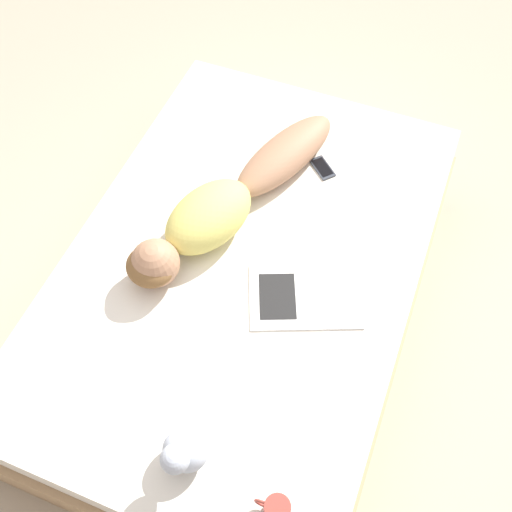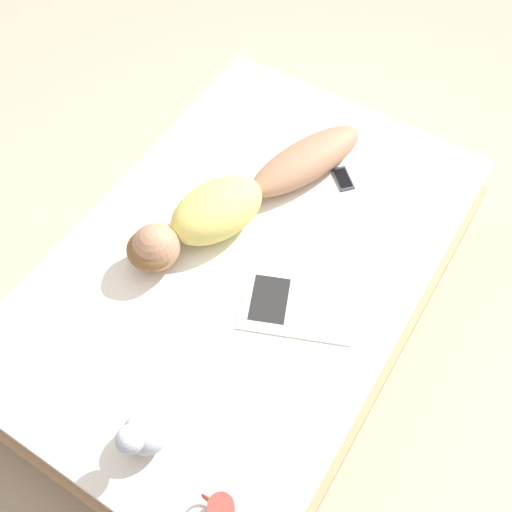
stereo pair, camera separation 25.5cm
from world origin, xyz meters
The scene contains 7 objects.
ground_plane centered at (0.00, 0.00, 0.00)m, with size 12.00×12.00×0.00m, color #B7A88E.
bed centered at (0.00, 0.00, 0.30)m, with size 1.53×2.28×0.61m.
person centered at (0.16, -0.18, 0.71)m, with size 0.64×1.28×0.21m.
open_magazine centered at (-0.31, 0.08, 0.62)m, with size 0.55×0.47×0.01m.
coffee_mug centered at (-0.49, 0.91, 0.66)m, with size 0.13×0.09×0.10m.
cell_phone centered at (-0.16, -0.62, 0.62)m, with size 0.15×0.15×0.01m.
plush_toy centered at (-0.13, 0.87, 0.71)m, with size 0.16×0.18×0.22m.
Camera 2 is at (-0.79, 1.17, 2.81)m, focal length 42.00 mm.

